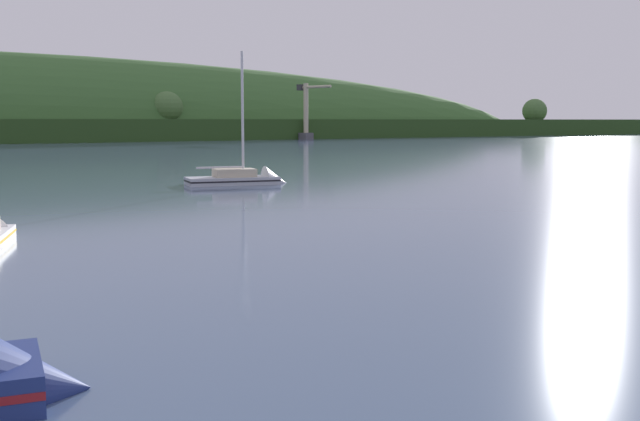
% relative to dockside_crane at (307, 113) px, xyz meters
% --- Properties ---
extents(dockside_crane, '(5.59, 12.93, 16.50)m').
position_rel_dockside_crane_xyz_m(dockside_crane, '(0.00, 0.00, 0.00)').
color(dockside_crane, '#4C4C51').
rests_on(dockside_crane, ground).
extents(sailboat_near_mooring, '(9.39, 4.28, 13.33)m').
position_rel_dockside_crane_xyz_m(sailboat_near_mooring, '(-74.67, -143.03, -7.75)').
color(sailboat_near_mooring, '#ADB2BC').
rests_on(sailboat_near_mooring, ground).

